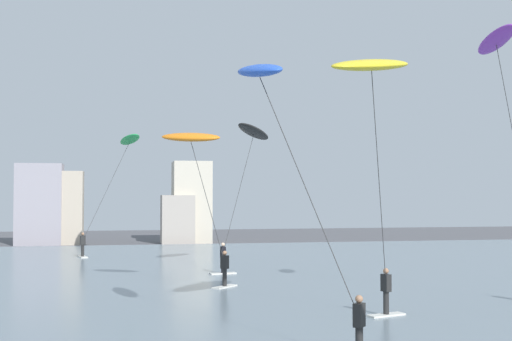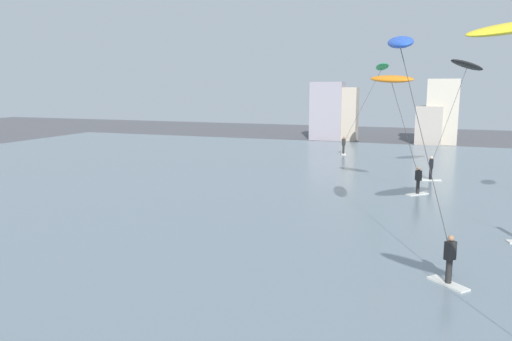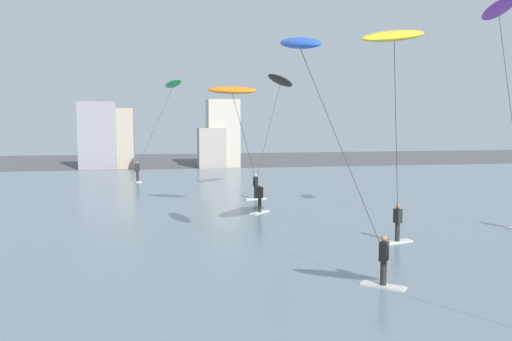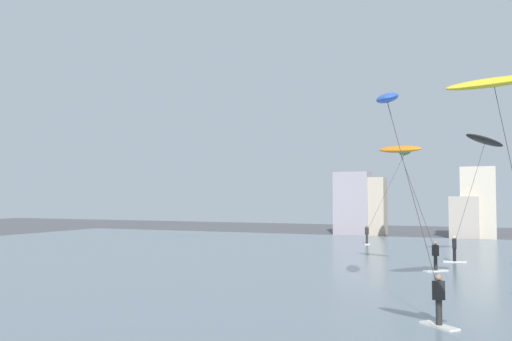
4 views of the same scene
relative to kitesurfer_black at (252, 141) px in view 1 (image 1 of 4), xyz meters
The scene contains 8 objects.
water_bay 10.44m from the kitesurfer_black, 129.26° to the right, with size 84.00×52.00×0.10m, color slate.
far_shore_buildings 24.41m from the kitesurfer_black, 106.79° to the left, with size 16.50×4.44×7.18m.
kitesurfer_black is the anchor object (origin of this frame).
kitesurfer_orange 8.12m from the kitesurfer_black, 118.41° to the right, with size 3.72×2.83×7.03m.
kitesurfer_blue 17.51m from the kitesurfer_black, 98.70° to the right, with size 3.46×4.81×8.34m.
kitesurfer_yellow 16.11m from the kitesurfer_black, 86.71° to the right, with size 4.02×4.28×8.91m.
kitesurfer_green 13.28m from the kitesurfer_black, 120.99° to the left, with size 4.36×4.12×8.46m.
kitesurfer_purple 15.20m from the kitesurfer_black, 61.82° to the right, with size 3.07×2.71×10.53m.
Camera 1 is at (-1.94, -0.07, 4.35)m, focal length 46.86 mm.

